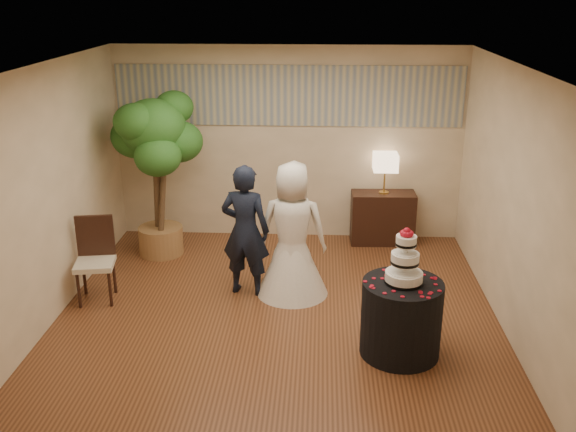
# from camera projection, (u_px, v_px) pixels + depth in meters

# --- Properties ---
(floor) EXTENTS (5.00, 5.00, 0.00)m
(floor) POSITION_uv_depth(u_px,v_px,m) (278.00, 313.00, 7.39)
(floor) COLOR brown
(floor) RESTS_ON ground
(ceiling) EXTENTS (5.00, 5.00, 0.00)m
(ceiling) POSITION_uv_depth(u_px,v_px,m) (276.00, 66.00, 6.44)
(ceiling) COLOR white
(ceiling) RESTS_ON wall_back
(wall_back) EXTENTS (5.00, 0.06, 2.80)m
(wall_back) POSITION_uv_depth(u_px,v_px,m) (289.00, 144.00, 9.27)
(wall_back) COLOR beige
(wall_back) RESTS_ON ground
(wall_front) EXTENTS (5.00, 0.06, 2.80)m
(wall_front) POSITION_uv_depth(u_px,v_px,m) (253.00, 307.00, 4.57)
(wall_front) COLOR beige
(wall_front) RESTS_ON ground
(wall_left) EXTENTS (0.06, 5.00, 2.80)m
(wall_left) POSITION_uv_depth(u_px,v_px,m) (50.00, 194.00, 7.04)
(wall_left) COLOR beige
(wall_left) RESTS_ON ground
(wall_right) EXTENTS (0.06, 5.00, 2.80)m
(wall_right) POSITION_uv_depth(u_px,v_px,m) (512.00, 202.00, 6.79)
(wall_right) COLOR beige
(wall_right) RESTS_ON ground
(mural_border) EXTENTS (4.90, 0.02, 0.85)m
(mural_border) POSITION_uv_depth(u_px,v_px,m) (289.00, 96.00, 9.01)
(mural_border) COLOR #9B9E92
(mural_border) RESTS_ON wall_back
(groom) EXTENTS (0.65, 0.49, 1.62)m
(groom) POSITION_uv_depth(u_px,v_px,m) (245.00, 231.00, 7.63)
(groom) COLOR black
(groom) RESTS_ON floor
(bride) EXTENTS (0.93, 0.93, 1.65)m
(bride) POSITION_uv_depth(u_px,v_px,m) (292.00, 230.00, 7.61)
(bride) COLOR white
(bride) RESTS_ON floor
(cake_table) EXTENTS (1.07, 1.07, 0.79)m
(cake_table) POSITION_uv_depth(u_px,v_px,m) (401.00, 318.00, 6.47)
(cake_table) COLOR black
(cake_table) RESTS_ON floor
(wedding_cake) EXTENTS (0.38, 0.38, 0.58)m
(wedding_cake) POSITION_uv_depth(u_px,v_px,m) (405.00, 256.00, 6.23)
(wedding_cake) COLOR white
(wedding_cake) RESTS_ON cake_table
(console) EXTENTS (0.92, 0.43, 0.76)m
(console) POSITION_uv_depth(u_px,v_px,m) (382.00, 218.00, 9.31)
(console) COLOR black
(console) RESTS_ON floor
(table_lamp) EXTENTS (0.34, 0.34, 0.58)m
(table_lamp) POSITION_uv_depth(u_px,v_px,m) (385.00, 174.00, 9.09)
(table_lamp) COLOR beige
(table_lamp) RESTS_ON console
(ficus_tree) EXTENTS (1.55, 1.55, 2.30)m
(ficus_tree) POSITION_uv_depth(u_px,v_px,m) (156.00, 175.00, 8.66)
(ficus_tree) COLOR #296120
(ficus_tree) RESTS_ON floor
(side_chair) EXTENTS (0.53, 0.55, 1.01)m
(side_chair) POSITION_uv_depth(u_px,v_px,m) (95.00, 261.00, 7.53)
(side_chair) COLOR black
(side_chair) RESTS_ON floor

